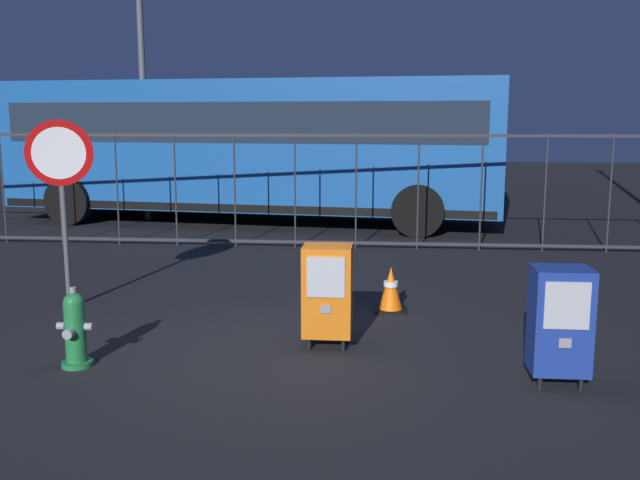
% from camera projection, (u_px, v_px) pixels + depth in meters
% --- Properties ---
extents(ground_plane, '(60.00, 60.00, 0.00)m').
position_uv_depth(ground_plane, '(279.00, 351.00, 6.98)').
color(ground_plane, black).
extents(fire_hydrant, '(0.33, 0.32, 0.75)m').
position_uv_depth(fire_hydrant, '(75.00, 329.00, 6.49)').
color(fire_hydrant, '#1E7238').
rests_on(fire_hydrant, ground_plane).
extents(newspaper_box_primary, '(0.48, 0.42, 1.02)m').
position_uv_depth(newspaper_box_primary, '(327.00, 290.00, 7.04)').
color(newspaper_box_primary, black).
rests_on(newspaper_box_primary, ground_plane).
extents(newspaper_box_secondary, '(0.48, 0.42, 1.02)m').
position_uv_depth(newspaper_box_secondary, '(560.00, 320.00, 6.01)').
color(newspaper_box_secondary, black).
rests_on(newspaper_box_secondary, ground_plane).
extents(stop_sign, '(0.71, 0.31, 2.23)m').
position_uv_depth(stop_sign, '(61.00, 175.00, 8.26)').
color(stop_sign, '#4C4F54').
rests_on(stop_sign, ground_plane).
extents(traffic_cone, '(0.36, 0.36, 0.53)m').
position_uv_depth(traffic_cone, '(391.00, 290.00, 8.36)').
color(traffic_cone, black).
rests_on(traffic_cone, ground_plane).
extents(fence_barrier, '(18.03, 0.04, 2.00)m').
position_uv_depth(fence_barrier, '(325.00, 190.00, 12.27)').
color(fence_barrier, '#2D2D33').
rests_on(fence_barrier, ground_plane).
extents(bus_near, '(10.73, 3.81, 3.00)m').
position_uv_depth(bus_near, '(252.00, 143.00, 15.26)').
color(bus_near, '#19519E').
rests_on(bus_near, ground_plane).
extents(bus_far, '(10.75, 4.02, 3.00)m').
position_uv_depth(bus_far, '(235.00, 137.00, 19.50)').
color(bus_far, '#4C5156').
rests_on(bus_far, ground_plane).
extents(street_light_near_right, '(0.32, 0.32, 7.05)m').
position_uv_depth(street_light_near_right, '(141.00, 31.00, 15.28)').
color(street_light_near_right, '#4C4F54').
rests_on(street_light_near_right, ground_plane).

